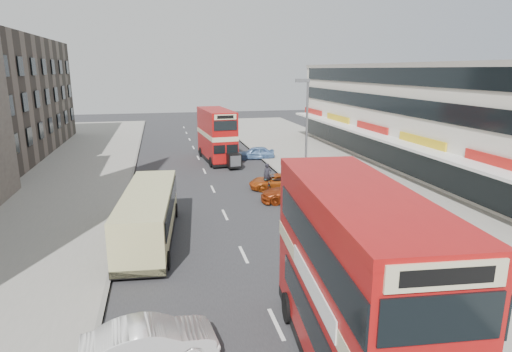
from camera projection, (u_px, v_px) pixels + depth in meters
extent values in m
cube|color=#28282B|center=(213.00, 189.00, 32.18)|extent=(12.00, 90.00, 0.01)
cube|color=gray|center=(360.00, 179.00, 34.73)|extent=(12.00, 90.00, 0.15)
cube|color=gray|center=(40.00, 198.00, 29.60)|extent=(12.00, 90.00, 0.15)
cube|color=gray|center=(129.00, 193.00, 30.86)|extent=(0.20, 90.00, 0.16)
cube|color=gray|center=(290.00, 184.00, 33.46)|extent=(0.20, 90.00, 0.16)
cube|color=beige|center=(437.00, 120.00, 37.25)|extent=(8.00, 46.00, 9.00)
cube|color=black|center=(393.00, 154.00, 37.09)|extent=(0.10, 44.00, 2.40)
cube|color=gray|center=(443.00, 65.00, 36.14)|extent=(8.20, 46.20, 0.40)
cube|color=white|center=(385.00, 139.00, 36.57)|extent=(1.80, 44.00, 0.20)
cylinder|color=slate|center=(306.00, 137.00, 30.73)|extent=(0.16, 0.16, 8.00)
cube|color=slate|center=(303.00, 81.00, 29.67)|extent=(1.00, 0.20, 0.25)
cube|color=#9C0E0E|center=(351.00, 319.00, 12.51)|extent=(3.48, 8.80, 2.36)
cube|color=beige|center=(354.00, 278.00, 12.19)|extent=(3.52, 8.84, 0.48)
cube|color=#9C0E0E|center=(356.00, 235.00, 11.87)|extent=(3.48, 8.80, 2.25)
cube|color=#9C0E0E|center=(359.00, 193.00, 11.58)|extent=(3.50, 8.82, 0.27)
cube|color=black|center=(217.00, 157.00, 42.21)|extent=(3.03, 7.81, 0.33)
cube|color=#9C0E0E|center=(217.00, 146.00, 41.93)|extent=(3.01, 7.81, 2.10)
cube|color=beige|center=(216.00, 134.00, 41.64)|extent=(3.05, 7.85, 0.43)
cube|color=#9C0E0E|center=(216.00, 122.00, 41.36)|extent=(3.01, 7.81, 2.00)
cube|color=#9C0E0E|center=(216.00, 111.00, 41.10)|extent=(3.03, 7.83, 0.24)
cube|color=black|center=(234.00, 160.00, 38.19)|extent=(1.23, 1.24, 1.24)
cube|color=black|center=(150.00, 233.00, 22.50)|extent=(3.22, 9.54, 0.37)
cube|color=#BEB97B|center=(149.00, 214.00, 22.24)|extent=(3.20, 9.54, 2.44)
imported|color=white|center=(150.00, 342.00, 13.06)|extent=(4.23, 1.95, 1.34)
imported|color=#97330F|center=(295.00, 192.00, 29.01)|extent=(4.90, 2.42, 1.37)
imported|color=#BD4D12|center=(276.00, 182.00, 32.09)|extent=(4.27, 2.37, 1.13)
imported|color=#608AC0|center=(256.00, 153.00, 42.80)|extent=(3.89, 1.94, 1.27)
imported|color=gray|center=(345.00, 190.00, 28.52)|extent=(0.67, 0.52, 1.62)
imported|color=gray|center=(267.00, 184.00, 31.58)|extent=(0.72, 1.97, 1.03)
imported|color=black|center=(267.00, 175.00, 31.41)|extent=(0.64, 0.42, 1.73)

